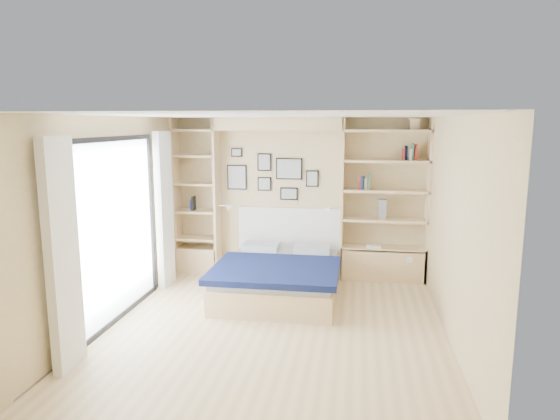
# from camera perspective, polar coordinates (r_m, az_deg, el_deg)

# --- Properties ---
(ground) EXTENTS (4.50, 4.50, 0.00)m
(ground) POSITION_cam_1_polar(r_m,az_deg,el_deg) (6.17, -0.50, -13.15)
(ground) COLOR #DCBB87
(ground) RESTS_ON ground
(room_shell) EXTENTS (4.50, 4.50, 4.50)m
(room_shell) POSITION_cam_1_polar(r_m,az_deg,el_deg) (7.36, -1.54, -0.56)
(room_shell) COLOR #CAB480
(room_shell) RESTS_ON ground
(bed) EXTENTS (1.69, 2.17, 1.07)m
(bed) POSITION_cam_1_polar(r_m,az_deg,el_deg) (7.13, -0.05, -7.58)
(bed) COLOR #E5BE89
(bed) RESTS_ON ground
(photo_gallery) EXTENTS (1.48, 0.02, 0.82)m
(photo_gallery) POSITION_cam_1_polar(r_m,az_deg,el_deg) (7.98, -1.11, 4.08)
(photo_gallery) COLOR black
(photo_gallery) RESTS_ON ground
(reading_lamps) EXTENTS (1.92, 0.12, 0.15)m
(reading_lamps) POSITION_cam_1_polar(r_m,az_deg,el_deg) (7.81, -0.28, 0.22)
(reading_lamps) COLOR silver
(reading_lamps) RESTS_ON ground
(shelf_decor) EXTENTS (3.56, 0.23, 2.03)m
(shelf_decor) POSITION_cam_1_polar(r_m,az_deg,el_deg) (7.70, 11.15, 4.53)
(shelf_decor) COLOR #A51E1E
(shelf_decor) RESTS_ON ground
(deck) EXTENTS (3.20, 4.00, 0.05)m
(deck) POSITION_cam_1_polar(r_m,az_deg,el_deg) (7.60, -28.83, -9.91)
(deck) COLOR #766757
(deck) RESTS_ON ground
(deck_chair) EXTENTS (0.50, 0.84, 0.84)m
(deck_chair) POSITION_cam_1_polar(r_m,az_deg,el_deg) (7.58, -22.37, -6.26)
(deck_chair) COLOR tan
(deck_chair) RESTS_ON ground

